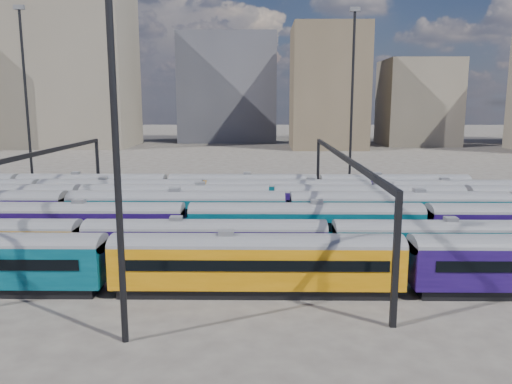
{
  "coord_description": "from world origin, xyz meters",
  "views": [
    {
      "loc": [
        2.41,
        -47.16,
        12.78
      ],
      "look_at": [
        1.74,
        7.44,
        3.0
      ],
      "focal_mm": 35.0,
      "sensor_mm": 36.0,
      "label": 1
    }
  ],
  "objects_px": {
    "rake_0": "(407,258)",
    "mast_2": "(112,78)",
    "rake_1": "(82,238)",
    "rake_2": "(69,221)"
  },
  "relations": [
    {
      "from": "rake_0",
      "to": "mast_2",
      "type": "xyz_separation_m",
      "value": [
        -17.11,
        -7.0,
        11.39
      ]
    },
    {
      "from": "rake_1",
      "to": "rake_2",
      "type": "bearing_deg",
      "value": 120.77
    },
    {
      "from": "rake_0",
      "to": "rake_2",
      "type": "bearing_deg",
      "value": 159.38
    },
    {
      "from": "rake_1",
      "to": "mast_2",
      "type": "xyz_separation_m",
      "value": [
        6.49,
        -12.0,
        11.51
      ]
    },
    {
      "from": "rake_0",
      "to": "mast_2",
      "type": "relative_size",
      "value": 4.68
    },
    {
      "from": "rake_0",
      "to": "rake_1",
      "type": "xyz_separation_m",
      "value": [
        -23.6,
        5.0,
        -0.12
      ]
    },
    {
      "from": "rake_0",
      "to": "rake_1",
      "type": "relative_size",
      "value": 1.05
    },
    {
      "from": "rake_2",
      "to": "mast_2",
      "type": "xyz_separation_m",
      "value": [
        9.47,
        -17.0,
        11.31
      ]
    },
    {
      "from": "rake_0",
      "to": "rake_2",
      "type": "relative_size",
      "value": 1.17
    },
    {
      "from": "rake_0",
      "to": "mast_2",
      "type": "height_order",
      "value": "mast_2"
    }
  ]
}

